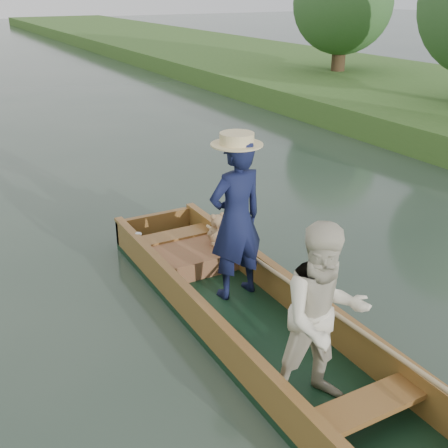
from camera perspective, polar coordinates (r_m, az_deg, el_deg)
ground at (r=5.70m, az=2.97°, el=-10.93°), size 120.00×120.00×0.00m
punt at (r=5.34m, az=3.70°, el=-6.28°), size 1.12×5.29×1.85m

